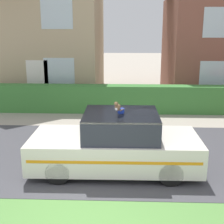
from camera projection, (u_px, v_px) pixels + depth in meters
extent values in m
plane|color=#A89E8E|center=(86.00, 222.00, 5.86)|extent=(80.00, 80.00, 0.00)
cube|color=#424247|center=(100.00, 153.00, 9.05)|extent=(28.00, 5.09, 0.01)
cube|color=#568C42|center=(86.00, 222.00, 5.85)|extent=(28.00, 1.53, 0.01)
cube|color=#3D7F38|center=(119.00, 99.00, 13.33)|extent=(11.51, 0.66, 1.17)
cylinder|color=black|center=(69.00, 147.00, 8.79)|extent=(0.57, 0.20, 0.57)
cylinder|color=black|center=(58.00, 172.00, 7.24)|extent=(0.57, 0.20, 0.57)
cylinder|color=black|center=(162.00, 148.00, 8.71)|extent=(0.57, 0.20, 0.57)
cylinder|color=black|center=(171.00, 174.00, 7.16)|extent=(0.57, 0.20, 0.57)
cube|color=silver|center=(115.00, 150.00, 7.91)|extent=(4.23, 1.84, 0.74)
cube|color=#232833|center=(121.00, 125.00, 7.73)|extent=(1.84, 1.64, 0.60)
cube|color=silver|center=(121.00, 114.00, 7.66)|extent=(1.84, 1.64, 0.04)
cube|color=orange|center=(115.00, 136.00, 8.77)|extent=(4.00, 0.04, 0.07)
cube|color=orange|center=(114.00, 163.00, 7.02)|extent=(4.00, 0.04, 0.07)
cylinder|color=#1933A5|center=(121.00, 111.00, 7.63)|extent=(0.17, 0.17, 0.12)
ellipsoid|color=brown|center=(118.00, 107.00, 7.37)|extent=(0.20, 0.23, 0.17)
ellipsoid|color=white|center=(116.00, 109.00, 7.31)|extent=(0.09, 0.08, 0.09)
sphere|color=brown|center=(116.00, 104.00, 7.27)|extent=(0.10, 0.10, 0.10)
cone|color=brown|center=(115.00, 102.00, 7.27)|extent=(0.04, 0.04, 0.04)
cone|color=brown|center=(117.00, 102.00, 7.25)|extent=(0.04, 0.04, 0.04)
cylinder|color=brown|center=(122.00, 110.00, 7.41)|extent=(0.09, 0.16, 0.03)
cube|color=tan|center=(33.00, 42.00, 16.92)|extent=(7.29, 6.08, 5.56)
cube|color=white|center=(38.00, 83.00, 14.40)|extent=(1.00, 0.02, 2.10)
cube|color=silver|center=(59.00, 72.00, 14.23)|extent=(1.40, 0.02, 1.30)
cube|color=silver|center=(57.00, 14.00, 13.55)|extent=(1.40, 0.02, 1.30)
cube|color=silver|center=(215.00, 75.00, 14.26)|extent=(1.40, 0.02, 1.30)
cube|color=silver|center=(219.00, 22.00, 13.64)|extent=(1.40, 0.02, 1.30)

